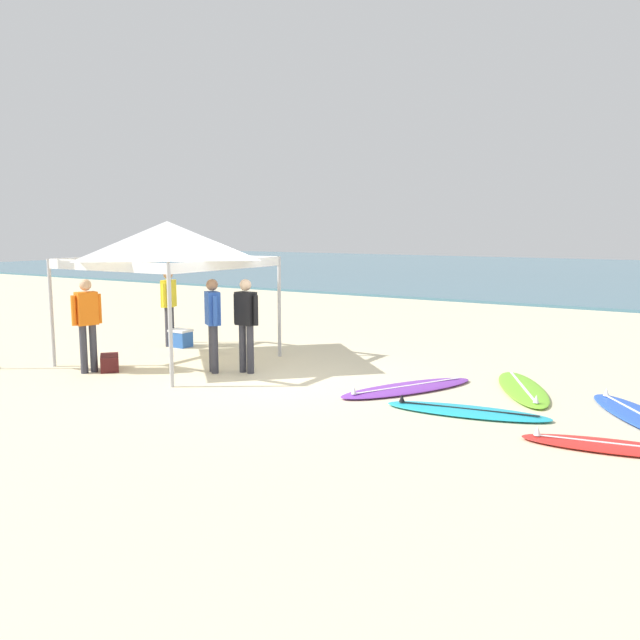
{
  "coord_description": "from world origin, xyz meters",
  "views": [
    {
      "loc": [
        6.66,
        -8.84,
        2.6
      ],
      "look_at": [
        0.67,
        0.79,
        1.0
      ],
      "focal_mm": 36.3,
      "sensor_mm": 36.0,
      "label": 1
    }
  ],
  "objects_px": {
    "canopy_tent": "(168,240)",
    "person_black": "(246,319)",
    "surfboard_cyan": "(466,411)",
    "person_yellow": "(169,302)",
    "person_orange": "(87,319)",
    "gear_bag_near_tent": "(110,363)",
    "surfboard_red": "(611,446)",
    "person_blue": "(213,319)",
    "surfboard_purple": "(407,388)",
    "cooler_box": "(180,338)",
    "surfboard_lime": "(523,389)"
  },
  "relations": [
    {
      "from": "canopy_tent",
      "to": "person_black",
      "type": "xyz_separation_m",
      "value": [
        1.92,
        -0.03,
        -1.4
      ]
    },
    {
      "from": "canopy_tent",
      "to": "surfboard_cyan",
      "type": "relative_size",
      "value": 1.34
    },
    {
      "from": "canopy_tent",
      "to": "person_yellow",
      "type": "distance_m",
      "value": 2.24
    },
    {
      "from": "canopy_tent",
      "to": "person_yellow",
      "type": "xyz_separation_m",
      "value": [
        -1.24,
        1.22,
        -1.4
      ]
    },
    {
      "from": "person_orange",
      "to": "gear_bag_near_tent",
      "type": "bearing_deg",
      "value": 66.28
    },
    {
      "from": "canopy_tent",
      "to": "surfboard_red",
      "type": "height_order",
      "value": "canopy_tent"
    },
    {
      "from": "surfboard_red",
      "to": "person_blue",
      "type": "height_order",
      "value": "person_blue"
    },
    {
      "from": "person_orange",
      "to": "surfboard_cyan",
      "type": "bearing_deg",
      "value": 8.99
    },
    {
      "from": "surfboard_red",
      "to": "surfboard_purple",
      "type": "height_order",
      "value": "same"
    },
    {
      "from": "person_orange",
      "to": "cooler_box",
      "type": "relative_size",
      "value": 3.42
    },
    {
      "from": "person_blue",
      "to": "person_black",
      "type": "height_order",
      "value": "same"
    },
    {
      "from": "canopy_tent",
      "to": "surfboard_red",
      "type": "bearing_deg",
      "value": -6.98
    },
    {
      "from": "surfboard_purple",
      "to": "surfboard_cyan",
      "type": "height_order",
      "value": "same"
    },
    {
      "from": "surfboard_red",
      "to": "surfboard_purple",
      "type": "relative_size",
      "value": 0.83
    },
    {
      "from": "surfboard_purple",
      "to": "person_blue",
      "type": "distance_m",
      "value": 3.74
    },
    {
      "from": "person_orange",
      "to": "person_black",
      "type": "relative_size",
      "value": 1.0
    },
    {
      "from": "canopy_tent",
      "to": "gear_bag_near_tent",
      "type": "height_order",
      "value": "canopy_tent"
    },
    {
      "from": "surfboard_red",
      "to": "person_orange",
      "type": "xyz_separation_m",
      "value": [
        -8.72,
        -0.53,
        0.95
      ]
    },
    {
      "from": "person_blue",
      "to": "surfboard_lime",
      "type": "bearing_deg",
      "value": 17.16
    },
    {
      "from": "person_blue",
      "to": "person_black",
      "type": "bearing_deg",
      "value": 28.71
    },
    {
      "from": "gear_bag_near_tent",
      "to": "surfboard_cyan",
      "type": "bearing_deg",
      "value": 6.32
    },
    {
      "from": "surfboard_lime",
      "to": "cooler_box",
      "type": "xyz_separation_m",
      "value": [
        -7.53,
        -0.02,
        0.16
      ]
    },
    {
      "from": "person_black",
      "to": "gear_bag_near_tent",
      "type": "distance_m",
      "value": 2.72
    },
    {
      "from": "surfboard_red",
      "to": "person_orange",
      "type": "relative_size",
      "value": 1.25
    },
    {
      "from": "surfboard_cyan",
      "to": "person_yellow",
      "type": "distance_m",
      "value": 7.7
    },
    {
      "from": "surfboard_purple",
      "to": "person_orange",
      "type": "distance_m",
      "value": 5.87
    },
    {
      "from": "canopy_tent",
      "to": "surfboard_purple",
      "type": "xyz_separation_m",
      "value": [
        4.94,
        0.34,
        -2.35
      ]
    },
    {
      "from": "surfboard_purple",
      "to": "cooler_box",
      "type": "distance_m",
      "value": 6.0
    },
    {
      "from": "surfboard_lime",
      "to": "person_yellow",
      "type": "relative_size",
      "value": 1.45
    },
    {
      "from": "surfboard_red",
      "to": "person_yellow",
      "type": "xyz_separation_m",
      "value": [
        -9.43,
        2.22,
        0.95
      ]
    },
    {
      "from": "canopy_tent",
      "to": "surfboard_cyan",
      "type": "xyz_separation_m",
      "value": [
        6.21,
        -0.47,
        -2.35
      ]
    },
    {
      "from": "person_orange",
      "to": "person_yellow",
      "type": "height_order",
      "value": "same"
    },
    {
      "from": "person_blue",
      "to": "person_black",
      "type": "distance_m",
      "value": 0.61
    },
    {
      "from": "person_orange",
      "to": "person_black",
      "type": "xyz_separation_m",
      "value": [
        2.45,
        1.51,
        0.0
      ]
    },
    {
      "from": "surfboard_lime",
      "to": "gear_bag_near_tent",
      "type": "xyz_separation_m",
      "value": [
        -6.93,
        -2.47,
        0.1
      ]
    },
    {
      "from": "surfboard_cyan",
      "to": "person_yellow",
      "type": "xyz_separation_m",
      "value": [
        -7.46,
        1.69,
        0.95
      ]
    },
    {
      "from": "surfboard_lime",
      "to": "person_yellow",
      "type": "bearing_deg",
      "value": -179.6
    },
    {
      "from": "surfboard_cyan",
      "to": "person_blue",
      "type": "xyz_separation_m",
      "value": [
        -4.83,
        0.15,
        0.95
      ]
    },
    {
      "from": "surfboard_cyan",
      "to": "person_yellow",
      "type": "height_order",
      "value": "person_yellow"
    },
    {
      "from": "gear_bag_near_tent",
      "to": "cooler_box",
      "type": "xyz_separation_m",
      "value": [
        -0.6,
        2.46,
        0.06
      ]
    },
    {
      "from": "person_orange",
      "to": "surfboard_purple",
      "type": "bearing_deg",
      "value": 18.87
    },
    {
      "from": "canopy_tent",
      "to": "person_blue",
      "type": "relative_size",
      "value": 1.87
    },
    {
      "from": "surfboard_purple",
      "to": "person_blue",
      "type": "bearing_deg",
      "value": -169.57
    },
    {
      "from": "surfboard_lime",
      "to": "person_orange",
      "type": "height_order",
      "value": "person_orange"
    },
    {
      "from": "person_black",
      "to": "surfboard_lime",
      "type": "bearing_deg",
      "value": 15.71
    },
    {
      "from": "surfboard_red",
      "to": "surfboard_cyan",
      "type": "bearing_deg",
      "value": 164.9
    },
    {
      "from": "surfboard_red",
      "to": "person_black",
      "type": "distance_m",
      "value": 6.42
    },
    {
      "from": "person_blue",
      "to": "gear_bag_near_tent",
      "type": "xyz_separation_m",
      "value": [
        -1.77,
        -0.88,
        -0.85
      ]
    },
    {
      "from": "person_blue",
      "to": "person_yellow",
      "type": "relative_size",
      "value": 1.0
    },
    {
      "from": "surfboard_red",
      "to": "gear_bag_near_tent",
      "type": "bearing_deg",
      "value": -178.68
    }
  ]
}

